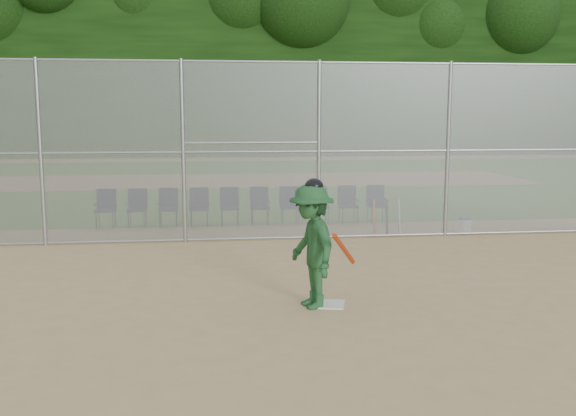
{
  "coord_description": "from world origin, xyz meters",
  "views": [
    {
      "loc": [
        -1.42,
        -9.18,
        2.85
      ],
      "look_at": [
        0.0,
        2.5,
        1.1
      ],
      "focal_mm": 40.0,
      "sensor_mm": 36.0,
      "label": 1
    }
  ],
  "objects": [
    {
      "name": "chair_6",
      "position": [
        0.59,
        7.01,
        0.48
      ],
      "size": [
        0.54,
        0.52,
        0.96
      ],
      "primitive_type": null,
      "color": "#0E0F33",
      "rests_on": "ground"
    },
    {
      "name": "ground",
      "position": [
        0.0,
        0.0,
        0.0
      ],
      "size": [
        100.0,
        100.0,
        0.0
      ],
      "primitive_type": "plane",
      "color": "tan",
      "rests_on": "ground"
    },
    {
      "name": "chair_7",
      "position": [
        1.37,
        7.01,
        0.48
      ],
      "size": [
        0.54,
        0.52,
        0.96
      ],
      "primitive_type": null,
      "color": "#0E0F33",
      "rests_on": "ground"
    },
    {
      "name": "batter_at_plate",
      "position": [
        0.03,
        -0.09,
        0.93
      ],
      "size": [
        1.11,
        1.37,
        1.92
      ],
      "color": "#205129",
      "rests_on": "ground"
    },
    {
      "name": "dirt_patch_far",
      "position": [
        0.0,
        18.0,
        0.01
      ],
      "size": [
        24.0,
        24.0,
        0.0
      ],
      "primitive_type": "plane",
      "color": "tan",
      "rests_on": "ground"
    },
    {
      "name": "water_cooler",
      "position": [
        4.58,
        5.24,
        0.2
      ],
      "size": [
        0.31,
        0.31,
        0.39
      ],
      "color": "white",
      "rests_on": "ground"
    },
    {
      "name": "home_plate",
      "position": [
        0.31,
        -0.04,
        0.01
      ],
      "size": [
        0.56,
        0.56,
        0.02
      ],
      "primitive_type": "cube",
      "rotation": [
        0.0,
        0.0,
        -0.24
      ],
      "color": "white",
      "rests_on": "ground"
    },
    {
      "name": "chair_5",
      "position": [
        -0.18,
        7.01,
        0.48
      ],
      "size": [
        0.54,
        0.52,
        0.96
      ],
      "primitive_type": null,
      "color": "#0E0F33",
      "rests_on": "ground"
    },
    {
      "name": "spare_bats",
      "position": [
        2.66,
        5.24,
        0.42
      ],
      "size": [
        0.66,
        0.25,
        0.85
      ],
      "color": "#D84C14",
      "rests_on": "ground"
    },
    {
      "name": "chair_9",
      "position": [
        2.91,
        7.01,
        0.48
      ],
      "size": [
        0.54,
        0.52,
        0.96
      ],
      "primitive_type": null,
      "color": "#0E0F33",
      "rests_on": "ground"
    },
    {
      "name": "chair_0",
      "position": [
        -4.03,
        7.01,
        0.48
      ],
      "size": [
        0.54,
        0.52,
        0.96
      ],
      "primitive_type": null,
      "color": "#0E0F33",
      "rests_on": "ground"
    },
    {
      "name": "chair_3",
      "position": [
        -1.72,
        7.01,
        0.48
      ],
      "size": [
        0.54,
        0.52,
        0.96
      ],
      "primitive_type": null,
      "color": "#0E0F33",
      "rests_on": "ground"
    },
    {
      "name": "backstop_fence",
      "position": [
        0.0,
        5.0,
        2.07
      ],
      "size": [
        16.09,
        0.09,
        4.0
      ],
      "color": "gray",
      "rests_on": "ground"
    },
    {
      "name": "chair_1",
      "position": [
        -3.26,
        7.01,
        0.48
      ],
      "size": [
        0.54,
        0.52,
        0.96
      ],
      "primitive_type": null,
      "color": "#0E0F33",
      "rests_on": "ground"
    },
    {
      "name": "treeline",
      "position": [
        0.0,
        20.0,
        5.5
      ],
      "size": [
        81.0,
        60.0,
        11.0
      ],
      "color": "black",
      "rests_on": "ground"
    },
    {
      "name": "chair_8",
      "position": [
        2.14,
        7.01,
        0.48
      ],
      "size": [
        0.54,
        0.52,
        0.96
      ],
      "primitive_type": null,
      "color": "#0E0F33",
      "rests_on": "ground"
    },
    {
      "name": "chair_2",
      "position": [
        -2.49,
        7.01,
        0.48
      ],
      "size": [
        0.54,
        0.52,
        0.96
      ],
      "primitive_type": null,
      "color": "#0E0F33",
      "rests_on": "ground"
    },
    {
      "name": "grass_strip",
      "position": [
        0.0,
        18.0,
        0.01
      ],
      "size": [
        100.0,
        100.0,
        0.0
      ],
      "primitive_type": "plane",
      "color": "#346A1F",
      "rests_on": "ground"
    },
    {
      "name": "chair_4",
      "position": [
        -0.95,
        7.01,
        0.48
      ],
      "size": [
        0.54,
        0.52,
        0.96
      ],
      "primitive_type": null,
      "color": "#0E0F33",
      "rests_on": "ground"
    }
  ]
}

